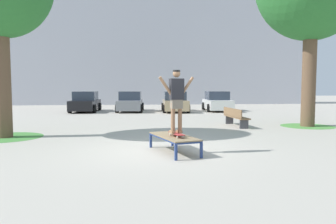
{
  "coord_description": "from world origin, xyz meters",
  "views": [
    {
      "loc": [
        -0.7,
        -8.98,
        1.77
      ],
      "look_at": [
        0.41,
        1.13,
        1.0
      ],
      "focal_mm": 34.23,
      "sensor_mm": 36.0,
      "label": 1
    }
  ],
  "objects_px": {
    "skate_box": "(174,137)",
    "park_bench": "(235,117)",
    "skater": "(176,97)",
    "skateboard": "(176,134)",
    "car_grey": "(130,102)",
    "car_black": "(85,102)",
    "car_white": "(217,102)",
    "car_tan": "(175,102)"
  },
  "relations": [
    {
      "from": "skate_box",
      "to": "car_grey",
      "type": "distance_m",
      "value": 15.67
    },
    {
      "from": "skater",
      "to": "car_black",
      "type": "distance_m",
      "value": 16.58
    },
    {
      "from": "skateboard",
      "to": "skater",
      "type": "distance_m",
      "value": 0.99
    },
    {
      "from": "skater",
      "to": "car_black",
      "type": "xyz_separation_m",
      "value": [
        -4.67,
        15.88,
        -0.84
      ]
    },
    {
      "from": "skate_box",
      "to": "car_black",
      "type": "height_order",
      "value": "car_black"
    },
    {
      "from": "skate_box",
      "to": "park_bench",
      "type": "distance_m",
      "value": 6.71
    },
    {
      "from": "skater",
      "to": "car_tan",
      "type": "xyz_separation_m",
      "value": [
        1.97,
        15.21,
        -0.84
      ]
    },
    {
      "from": "car_tan",
      "to": "park_bench",
      "type": "height_order",
      "value": "car_tan"
    },
    {
      "from": "car_grey",
      "to": "car_white",
      "type": "relative_size",
      "value": 1.0
    },
    {
      "from": "skateboard",
      "to": "car_grey",
      "type": "xyz_separation_m",
      "value": [
        -1.35,
        15.77,
        0.15
      ]
    },
    {
      "from": "car_grey",
      "to": "skater",
      "type": "bearing_deg",
      "value": -85.1
    },
    {
      "from": "park_bench",
      "to": "car_black",
      "type": "bearing_deg",
      "value": 129.23
    },
    {
      "from": "car_black",
      "to": "car_white",
      "type": "relative_size",
      "value": 0.99
    },
    {
      "from": "skateboard",
      "to": "car_black",
      "type": "height_order",
      "value": "car_black"
    },
    {
      "from": "skate_box",
      "to": "car_grey",
      "type": "relative_size",
      "value": 0.47
    },
    {
      "from": "skateboard",
      "to": "skater",
      "type": "relative_size",
      "value": 0.49
    },
    {
      "from": "car_white",
      "to": "skateboard",
      "type": "bearing_deg",
      "value": -108.75
    },
    {
      "from": "skate_box",
      "to": "car_white",
      "type": "distance_m",
      "value": 16.32
    },
    {
      "from": "car_white",
      "to": "skate_box",
      "type": "bearing_deg",
      "value": -109.08
    },
    {
      "from": "skater",
      "to": "car_black",
      "type": "bearing_deg",
      "value": 106.4
    },
    {
      "from": "car_grey",
      "to": "park_bench",
      "type": "distance_m",
      "value": 11.09
    },
    {
      "from": "skateboard",
      "to": "park_bench",
      "type": "distance_m",
      "value": 6.82
    },
    {
      "from": "car_grey",
      "to": "car_tan",
      "type": "xyz_separation_m",
      "value": [
        3.32,
        -0.57,
        0.0
      ]
    },
    {
      "from": "skate_box",
      "to": "skateboard",
      "type": "bearing_deg",
      "value": -73.73
    },
    {
      "from": "car_tan",
      "to": "car_white",
      "type": "bearing_deg",
      "value": 6.29
    },
    {
      "from": "skate_box",
      "to": "park_bench",
      "type": "bearing_deg",
      "value": 57.73
    },
    {
      "from": "skate_box",
      "to": "car_tan",
      "type": "relative_size",
      "value": 0.47
    },
    {
      "from": "skater",
      "to": "park_bench",
      "type": "bearing_deg",
      "value": 58.75
    },
    {
      "from": "park_bench",
      "to": "car_grey",
      "type": "bearing_deg",
      "value": 116.17
    },
    {
      "from": "car_tan",
      "to": "skate_box",
      "type": "bearing_deg",
      "value": -97.61
    },
    {
      "from": "car_grey",
      "to": "car_tan",
      "type": "bearing_deg",
      "value": -9.68
    },
    {
      "from": "skater",
      "to": "car_tan",
      "type": "distance_m",
      "value": 15.36
    },
    {
      "from": "skater",
      "to": "car_tan",
      "type": "height_order",
      "value": "skater"
    },
    {
      "from": "car_black",
      "to": "skater",
      "type": "bearing_deg",
      "value": -73.6
    },
    {
      "from": "skater",
      "to": "car_white",
      "type": "bearing_deg",
      "value": 71.25
    },
    {
      "from": "skateboard",
      "to": "car_white",
      "type": "xyz_separation_m",
      "value": [
        5.29,
        15.57,
        0.15
      ]
    },
    {
      "from": "car_black",
      "to": "car_grey",
      "type": "relative_size",
      "value": 0.99
    },
    {
      "from": "skate_box",
      "to": "car_black",
      "type": "xyz_separation_m",
      "value": [
        -4.63,
        15.72,
        0.28
      ]
    },
    {
      "from": "car_grey",
      "to": "car_black",
      "type": "bearing_deg",
      "value": 178.13
    },
    {
      "from": "skater",
      "to": "skateboard",
      "type": "bearing_deg",
      "value": -77.69
    },
    {
      "from": "car_white",
      "to": "skater",
      "type": "bearing_deg",
      "value": -108.75
    },
    {
      "from": "car_grey",
      "to": "car_white",
      "type": "bearing_deg",
      "value": -1.73
    }
  ]
}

